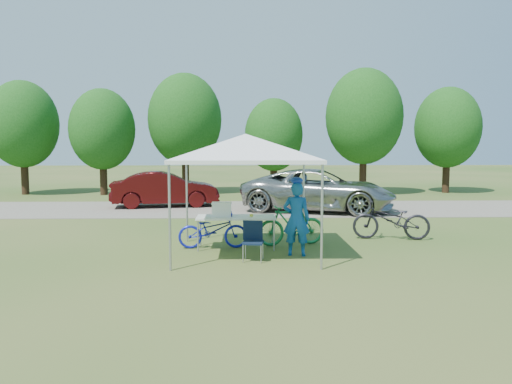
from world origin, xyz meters
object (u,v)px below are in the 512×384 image
cooler (222,209)px  sedan (165,189)px  minivan (318,190)px  folding_table (236,218)px  bike_green (291,224)px  folding_chair (253,237)px  bike_dark (391,220)px  bike_blue (213,230)px  cyclist (296,219)px

cooler → sedan: sedan is taller
minivan → sedan: bearing=92.6°
folding_table → bike_green: 1.41m
folding_chair → bike_dark: 4.31m
folding_chair → cooler: cooler is taller
folding_table → bike_dark: 4.19m
cooler → bike_blue: cooler is taller
folding_chair → minivan: 8.25m
cooler → folding_chair: bearing=-59.6°
cyclist → bike_green: size_ratio=0.96×
cooler → sedan: (-2.62, 8.12, -0.23)m
folding_chair → bike_blue: 1.58m
folding_chair → bike_dark: (3.68, 2.25, 0.03)m
sedan → cooler: bearing=-171.9°
cooler → minivan: bearing=63.3°
cooler → bike_green: bearing=11.0°
bike_dark → sedan: sedan is taller
bike_blue → sedan: 8.44m
folding_chair → bike_blue: size_ratio=0.51×
folding_table → folding_chair: size_ratio=2.24×
cooler → sedan: 8.54m
bike_dark → sedan: (-7.03, 7.11, 0.20)m
bike_green → minivan: (1.62, 6.26, 0.28)m
bike_green → sedan: sedan is taller
cyclist → bike_blue: size_ratio=1.00×
folding_table → folding_chair: folding_chair is taller
folding_table → sedan: 8.65m
sedan → minivan: bearing=-114.2°
bike_dark → sedan: bearing=-126.0°
bike_blue → bike_dark: bike_dark is taller
bike_blue → sedan: bearing=12.8°
folding_table → minivan: size_ratio=0.33×
folding_chair → bike_green: (0.98, 1.56, 0.02)m
cooler → folding_table: bearing=0.0°
folding_chair → cyclist: (0.98, 0.40, 0.33)m
bike_blue → bike_green: 1.94m
folding_chair → cyclist: cyclist is taller
folding_table → cyclist: (1.36, -0.83, 0.10)m
bike_blue → bike_dark: size_ratio=0.84×
folding_table → bike_dark: (4.06, 1.02, -0.21)m
folding_table → bike_dark: size_ratio=0.95×
folding_table → sedan: bearing=110.1°
cooler → bike_dark: 4.54m
cyclist → folding_chair: bearing=33.1°
bike_blue → minivan: (3.53, 6.55, 0.37)m
folding_chair → cooler: bearing=128.6°
cooler → minivan: size_ratio=0.08×
minivan → sedan: size_ratio=1.33×
folding_table → bike_green: (1.36, 0.33, -0.21)m
bike_dark → minivan: minivan is taller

